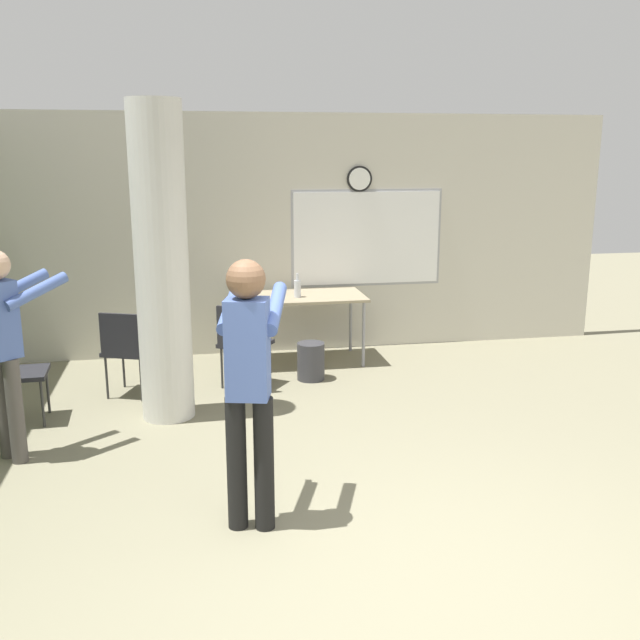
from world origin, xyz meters
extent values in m
plane|color=gray|center=(0.00, 0.00, 0.00)|extent=(24.00, 24.00, 0.00)
cube|color=beige|center=(0.00, 5.06, 1.40)|extent=(8.00, 0.12, 2.80)
cylinder|color=black|center=(0.92, 4.99, 2.05)|extent=(0.30, 0.03, 0.30)
cylinder|color=white|center=(0.92, 4.97, 2.05)|extent=(0.25, 0.01, 0.25)
cube|color=#99999E|center=(1.03, 5.00, 1.35)|extent=(1.84, 0.01, 1.16)
cube|color=white|center=(1.03, 4.99, 1.35)|extent=(1.78, 0.02, 1.10)
cylinder|color=silver|center=(-1.32, 3.00, 1.40)|extent=(0.47, 0.47, 2.80)
cube|color=tan|center=(0.14, 4.50, 0.76)|extent=(1.43, 0.77, 0.03)
cylinder|color=gray|center=(-0.51, 4.17, 0.37)|extent=(0.04, 0.04, 0.75)
cylinder|color=gray|center=(0.80, 4.17, 0.37)|extent=(0.04, 0.04, 0.75)
cylinder|color=gray|center=(-0.51, 4.82, 0.37)|extent=(0.04, 0.04, 0.75)
cylinder|color=gray|center=(0.80, 4.82, 0.37)|extent=(0.04, 0.04, 0.75)
cylinder|color=silver|center=(0.09, 4.41, 0.87)|extent=(0.08, 0.08, 0.19)
cylinder|color=silver|center=(0.09, 4.41, 1.01)|extent=(0.03, 0.03, 0.08)
cylinder|color=#38383D|center=(0.14, 3.82, 0.20)|extent=(0.29, 0.29, 0.40)
cube|color=#232328|center=(-0.55, 3.74, 0.45)|extent=(0.61, 0.61, 0.04)
cube|color=#232328|center=(-0.67, 3.57, 0.67)|extent=(0.34, 0.26, 0.40)
cylinder|color=#333333|center=(-0.30, 3.78, 0.21)|extent=(0.02, 0.02, 0.43)
cylinder|color=#333333|center=(-0.59, 3.99, 0.21)|extent=(0.02, 0.02, 0.43)
cylinder|color=#333333|center=(-0.51, 3.48, 0.21)|extent=(0.02, 0.02, 0.43)
cylinder|color=#333333|center=(-0.80, 3.69, 0.21)|extent=(0.02, 0.02, 0.43)
cube|color=#232328|center=(-1.69, 3.68, 0.45)|extent=(0.57, 0.57, 0.04)
cube|color=#232328|center=(-1.76, 3.49, 0.67)|extent=(0.38, 0.17, 0.40)
cylinder|color=#333333|center=(-1.45, 3.78, 0.21)|extent=(0.02, 0.02, 0.43)
cylinder|color=#333333|center=(-1.79, 3.91, 0.21)|extent=(0.02, 0.02, 0.43)
cylinder|color=#333333|center=(-1.59, 3.44, 0.21)|extent=(0.02, 0.02, 0.43)
cylinder|color=#333333|center=(-1.92, 3.58, 0.21)|extent=(0.02, 0.02, 0.43)
cube|color=#232328|center=(-2.59, 3.09, 0.45)|extent=(0.46, 0.46, 0.04)
cylinder|color=#333333|center=(-2.40, 2.92, 0.21)|extent=(0.02, 0.02, 0.43)
cylinder|color=#333333|center=(-2.42, 3.28, 0.21)|extent=(0.02, 0.02, 0.43)
cylinder|color=#333333|center=(-2.78, 3.26, 0.21)|extent=(0.02, 0.02, 0.43)
cylinder|color=black|center=(-0.67, 0.85, 0.44)|extent=(0.13, 0.13, 0.88)
cylinder|color=black|center=(-0.84, 0.89, 0.44)|extent=(0.13, 0.13, 0.88)
cube|color=#4C66AD|center=(-0.75, 0.87, 1.19)|extent=(0.30, 0.26, 0.62)
sphere|color=brown|center=(-0.75, 0.87, 1.63)|extent=(0.24, 0.24, 0.24)
cylinder|color=#4C66AD|center=(-0.55, 1.08, 1.40)|extent=(0.22, 0.56, 0.25)
cylinder|color=#4C66AD|center=(-0.83, 1.15, 1.40)|extent=(0.22, 0.56, 0.25)
cube|color=white|center=(-0.77, 1.39, 1.40)|extent=(0.07, 0.13, 0.04)
cylinder|color=#514C47|center=(-2.44, 2.19, 0.42)|extent=(0.12, 0.12, 0.84)
cylinder|color=#514C47|center=(-2.56, 2.31, 0.42)|extent=(0.12, 0.12, 0.84)
cube|color=#4C66AD|center=(-2.50, 2.25, 1.14)|extent=(0.31, 0.31, 0.59)
cylinder|color=#4C66AD|center=(-2.23, 2.31, 1.33)|extent=(0.45, 0.42, 0.24)
cylinder|color=#4C66AD|center=(-2.41, 2.51, 1.33)|extent=(0.45, 0.42, 0.24)
camera|label=1|loc=(-1.07, -3.31, 2.37)|focal=40.00mm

